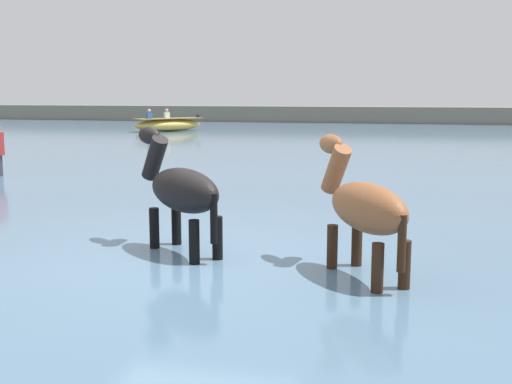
# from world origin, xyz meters

# --- Properties ---
(ground_plane) EXTENTS (120.00, 120.00, 0.00)m
(ground_plane) POSITION_xyz_m (0.00, 0.00, 0.00)
(ground_plane) COLOR #84755B
(water_surface) EXTENTS (90.00, 90.00, 0.39)m
(water_surface) POSITION_xyz_m (0.00, 10.00, 0.20)
(water_surface) COLOR slate
(water_surface) RESTS_ON ground
(horse_lead_black) EXTENTS (1.55, 1.30, 1.89)m
(horse_lead_black) POSITION_xyz_m (-0.05, 0.06, 1.12)
(horse_lead_black) COLOR black
(horse_lead_black) RESTS_ON ground
(horse_trailing_chestnut) EXTENTS (1.24, 1.54, 1.85)m
(horse_trailing_chestnut) POSITION_xyz_m (2.16, -0.42, 1.09)
(horse_trailing_chestnut) COLOR brown
(horse_trailing_chestnut) RESTS_ON ground
(boat_distant_west) EXTENTS (3.24, 3.63, 1.15)m
(boat_distant_west) POSITION_xyz_m (-9.75, 23.34, 0.73)
(boat_distant_west) COLOR gold
(boat_distant_west) RESTS_ON water_surface
(far_shoreline) EXTENTS (80.00, 2.40, 1.46)m
(far_shoreline) POSITION_xyz_m (0.00, 35.61, 0.73)
(far_shoreline) COLOR #706B5B
(far_shoreline) RESTS_ON ground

